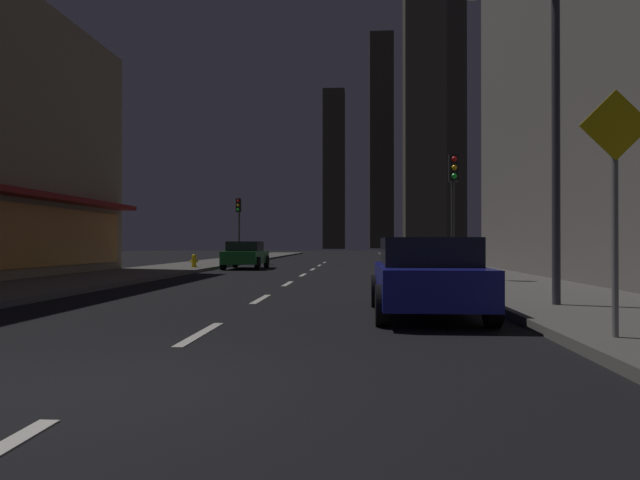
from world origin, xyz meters
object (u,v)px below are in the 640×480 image
at_px(car_parked_near, 427,276).
at_px(pedestrian_crossing_sign, 615,191).
at_px(traffic_light_near_right, 453,188).
at_px(fire_hydrant_far_left, 194,261).
at_px(street_lamp_right, 513,55).
at_px(traffic_light_far_left, 239,215).
at_px(car_parked_far, 246,255).

height_order(car_parked_near, pedestrian_crossing_sign, pedestrian_crossing_sign).
xyz_separation_m(traffic_light_near_right, pedestrian_crossing_sign, (0.10, -11.62, -1.18)).
bearing_deg(fire_hydrant_far_left, street_lamp_right, -55.79).
xyz_separation_m(car_parked_near, pedestrian_crossing_sign, (2.00, -3.16, 1.28)).
bearing_deg(traffic_light_near_right, pedestrian_crossing_sign, -89.51).
height_order(car_parked_near, fire_hydrant_far_left, car_parked_near).
bearing_deg(traffic_light_near_right, traffic_light_far_left, 121.90).
bearing_deg(traffic_light_far_left, traffic_light_near_right, -58.10).
relative_size(car_parked_near, street_lamp_right, 0.64).
xyz_separation_m(car_parked_near, traffic_light_near_right, (1.90, 8.46, 2.45)).
height_order(car_parked_near, traffic_light_far_left, traffic_light_far_left).
height_order(car_parked_far, street_lamp_right, street_lamp_right).
xyz_separation_m(car_parked_near, fire_hydrant_far_left, (-9.50, 17.34, -0.29)).
bearing_deg(car_parked_near, fire_hydrant_far_left, 118.72).
height_order(car_parked_far, traffic_light_near_right, traffic_light_near_right).
relative_size(car_parked_far, pedestrian_crossing_sign, 1.34).
xyz_separation_m(car_parked_near, street_lamp_right, (1.78, 0.75, 4.33)).
distance_m(fire_hydrant_far_left, traffic_light_far_left, 9.22).
bearing_deg(car_parked_far, fire_hydrant_far_left, -144.57).
bearing_deg(car_parked_far, traffic_light_near_right, -49.12).
distance_m(car_parked_near, street_lamp_right, 4.74).
relative_size(traffic_light_near_right, street_lamp_right, 0.64).
distance_m(car_parked_near, fire_hydrant_far_left, 19.77).
distance_m(traffic_light_near_right, street_lamp_right, 7.94).
bearing_deg(car_parked_far, street_lamp_right, -63.77).
relative_size(fire_hydrant_far_left, pedestrian_crossing_sign, 0.21).
bearing_deg(traffic_light_far_left, fire_hydrant_far_left, -92.61).
height_order(fire_hydrant_far_left, traffic_light_near_right, traffic_light_near_right).
height_order(traffic_light_near_right, street_lamp_right, street_lamp_right).
bearing_deg(traffic_light_near_right, fire_hydrant_far_left, 142.09).
bearing_deg(car_parked_near, traffic_light_near_right, 77.34).
bearing_deg(fire_hydrant_far_left, car_parked_near, -61.28).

